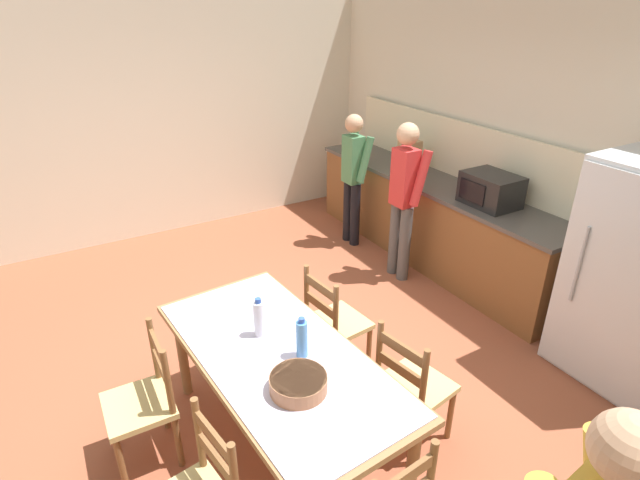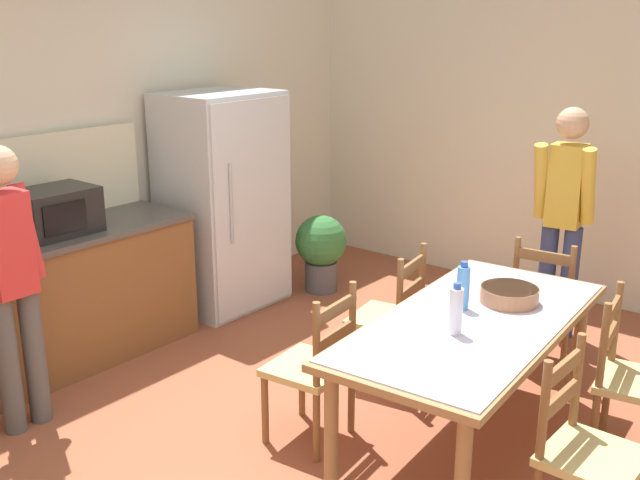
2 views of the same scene
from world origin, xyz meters
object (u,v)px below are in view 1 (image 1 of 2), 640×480
at_px(microwave, 491,190).
at_px(chair_side_far_right, 412,386).
at_px(chair_side_far_left, 334,323).
at_px(person_at_sink, 353,173).
at_px(bottle_near_centre, 259,318).
at_px(dining_table, 279,364).
at_px(serving_bowl, 298,382).
at_px(chair_side_near_left, 144,402).
at_px(person_at_counter, 404,194).
at_px(bottle_off_centre, 302,338).
at_px(paper_bag, 409,156).

height_order(microwave, chair_side_far_right, microwave).
xyz_separation_m(chair_side_far_left, person_at_sink, (-1.87, 1.41, 0.43)).
bearing_deg(bottle_near_centre, chair_side_far_left, 108.53).
bearing_deg(dining_table, serving_bowl, -7.11).
xyz_separation_m(chair_side_near_left, person_at_counter, (-1.04, 2.85, 0.48)).
height_order(microwave, chair_side_far_left, microwave).
bearing_deg(person_at_counter, bottle_off_centre, -142.96).
distance_m(microwave, chair_side_near_left, 3.45).
bearing_deg(chair_side_far_left, dining_table, 118.18).
distance_m(bottle_off_centre, chair_side_far_right, 0.83).
relative_size(microwave, paper_bag, 1.39).
height_order(bottle_near_centre, person_at_sink, person_at_sink).
xyz_separation_m(paper_bag, person_at_sink, (-0.38, -0.49, -0.23)).
xyz_separation_m(bottle_near_centre, person_at_sink, (-2.11, 2.13, -0.01)).
distance_m(chair_side_far_left, chair_side_far_right, 0.85).
bearing_deg(chair_side_near_left, dining_table, 65.54).
bearing_deg(chair_side_far_right, chair_side_far_left, -5.22).
bearing_deg(dining_table, microwave, 106.75).
bearing_deg(serving_bowl, bottle_near_centre, 177.56).
height_order(bottle_near_centre, chair_side_far_right, bottle_near_centre).
distance_m(bottle_near_centre, chair_side_far_right, 1.08).
distance_m(paper_bag, dining_table, 3.29).
height_order(chair_side_far_left, chair_side_far_right, same).
relative_size(chair_side_far_right, person_at_counter, 0.55).
xyz_separation_m(dining_table, person_at_counter, (-1.41, 2.09, 0.25)).
distance_m(chair_side_near_left, person_at_sink, 3.51).
height_order(paper_bag, dining_table, paper_bag).
bearing_deg(person_at_counter, microwave, -50.06).
xyz_separation_m(chair_side_far_right, person_at_counter, (-1.78, 1.33, 0.48)).
relative_size(microwave, bottle_near_centre, 1.85).
distance_m(paper_bag, chair_side_far_left, 2.51).
relative_size(dining_table, serving_bowl, 6.04).
height_order(dining_table, chair_side_far_left, chair_side_far_left).
bearing_deg(chair_side_far_right, bottle_near_centre, 42.70).
bearing_deg(person_at_sink, serving_bowl, -128.84).
xyz_separation_m(serving_bowl, person_at_counter, (-1.74, 2.13, 0.11)).
relative_size(dining_table, bottle_off_centre, 7.16).
bearing_deg(microwave, person_at_counter, -140.06).
distance_m(microwave, dining_table, 2.75).
distance_m(serving_bowl, chair_side_near_left, 1.06).
distance_m(bottle_off_centre, person_at_sink, 3.14).
distance_m(bottle_near_centre, serving_bowl, 0.57).
xyz_separation_m(microwave, bottle_off_centre, (0.87, -2.49, -0.19)).
bearing_deg(chair_side_far_right, bottle_off_centre, 56.69).
bearing_deg(bottle_near_centre, dining_table, 4.22).
xyz_separation_m(bottle_near_centre, person_at_counter, (-1.17, 2.11, 0.04)).
bearing_deg(person_at_counter, bottle_near_centre, -150.94).
distance_m(dining_table, person_at_counter, 2.53).
xyz_separation_m(dining_table, chair_side_far_left, (-0.47, 0.70, -0.23)).
relative_size(bottle_near_centre, bottle_off_centre, 1.00).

